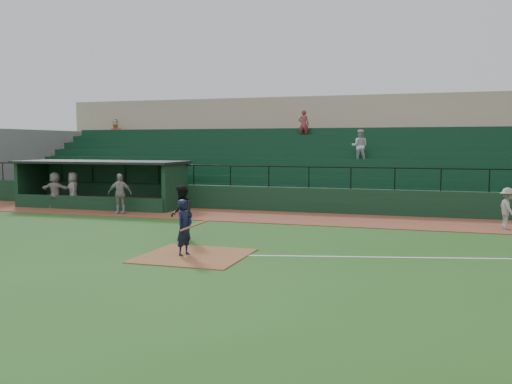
% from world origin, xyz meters
% --- Properties ---
extents(ground, '(90.00, 90.00, 0.00)m').
position_xyz_m(ground, '(0.00, 0.00, 0.00)').
color(ground, '#214E19').
rests_on(ground, ground).
extents(warning_track, '(40.00, 4.00, 0.03)m').
position_xyz_m(warning_track, '(0.00, 8.00, 0.01)').
color(warning_track, brown).
rests_on(warning_track, ground).
extents(home_plate_dirt, '(3.00, 3.00, 0.03)m').
position_xyz_m(home_plate_dirt, '(0.00, -1.00, 0.01)').
color(home_plate_dirt, brown).
rests_on(home_plate_dirt, ground).
extents(foul_line, '(17.49, 4.44, 0.01)m').
position_xyz_m(foul_line, '(8.00, 1.20, 0.01)').
color(foul_line, white).
rests_on(foul_line, ground).
extents(stadium_structure, '(38.00, 13.08, 6.40)m').
position_xyz_m(stadium_structure, '(-0.00, 16.46, 2.30)').
color(stadium_structure, black).
rests_on(stadium_structure, ground).
extents(dugout, '(8.90, 3.20, 2.42)m').
position_xyz_m(dugout, '(-9.75, 9.56, 1.33)').
color(dugout, black).
rests_on(dugout, ground).
extents(batter_at_plate, '(1.05, 0.71, 1.68)m').
position_xyz_m(batter_at_plate, '(-0.28, -1.05, 0.84)').
color(batter_at_plate, black).
rests_on(batter_at_plate, ground).
extents(umpire, '(1.08, 1.16, 1.91)m').
position_xyz_m(umpire, '(-1.47, 1.28, 0.95)').
color(umpire, black).
rests_on(umpire, ground).
extents(runner, '(0.84, 1.15, 1.60)m').
position_xyz_m(runner, '(9.40, 7.19, 0.83)').
color(runner, gray).
rests_on(runner, warning_track).
extents(dugout_player_a, '(1.19, 0.81, 1.88)m').
position_xyz_m(dugout_player_a, '(-7.34, 6.94, 0.97)').
color(dugout_player_a, '#9E9893').
rests_on(dugout_player_a, warning_track).
extents(dugout_player_b, '(1.04, 1.05, 1.84)m').
position_xyz_m(dugout_player_b, '(-10.85, 8.26, 0.95)').
color(dugout_player_b, gray).
rests_on(dugout_player_b, warning_track).
extents(dugout_player_c, '(1.75, 0.68, 1.84)m').
position_xyz_m(dugout_player_c, '(-11.64, 7.87, 0.95)').
color(dugout_player_c, '#9E9994').
rests_on(dugout_player_c, warning_track).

